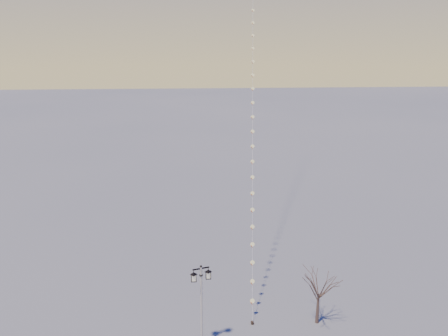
{
  "coord_description": "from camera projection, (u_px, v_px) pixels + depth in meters",
  "views": [
    {
      "loc": [
        -1.81,
        -22.75,
        16.88
      ],
      "look_at": [
        0.31,
        6.02,
        8.91
      ],
      "focal_mm": 36.84,
      "sensor_mm": 36.0,
      "label": 1
    }
  ],
  "objects": [
    {
      "name": "street_lamp",
      "position": [
        201.0,
        302.0,
        25.68
      ],
      "size": [
        1.25,
        0.69,
        5.07
      ],
      "rotation": [
        0.0,
        0.0,
        0.29
      ],
      "color": "black",
      "rests_on": "ground"
    },
    {
      "name": "bare_tree",
      "position": [
        319.0,
        288.0,
        27.9
      ],
      "size": [
        2.1,
        2.1,
        3.48
      ],
      "rotation": [
        0.0,
        0.0,
        0.04
      ],
      "color": "#4A372C",
      "rests_on": "ground"
    },
    {
      "name": "kite_train",
      "position": [
        253.0,
        21.0,
        38.88
      ],
      "size": [
        4.38,
        32.38,
        37.22
      ],
      "rotation": [
        0.0,
        0.0,
        -0.31
      ],
      "color": "black",
      "rests_on": "ground"
    }
  ]
}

